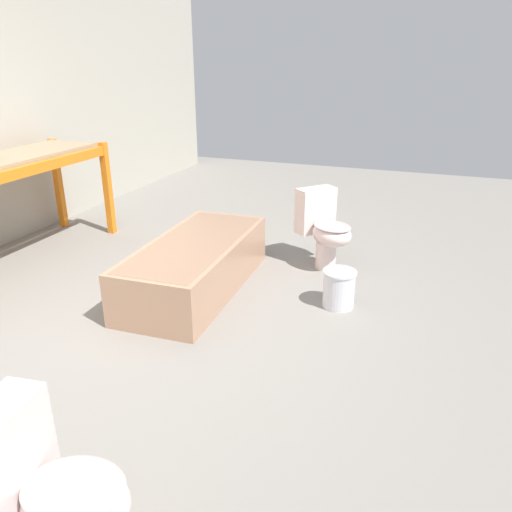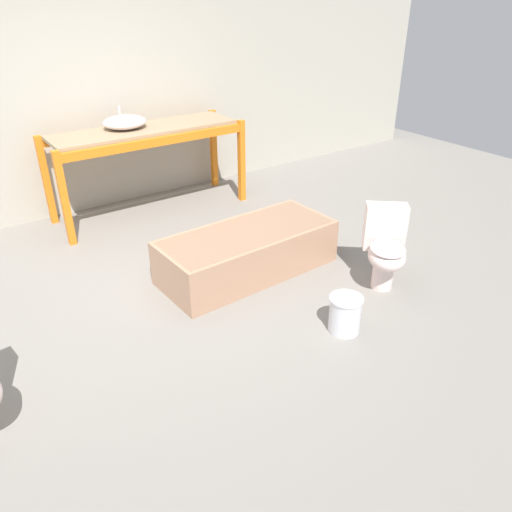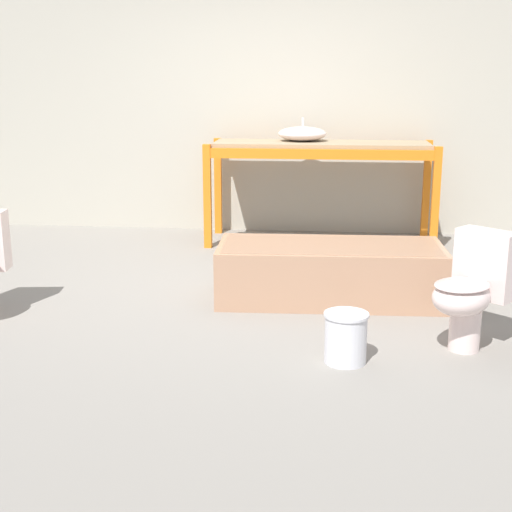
% 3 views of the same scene
% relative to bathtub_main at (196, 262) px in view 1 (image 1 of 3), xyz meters
% --- Properties ---
extents(ground_plane, '(12.00, 12.00, 0.00)m').
position_rel_bathtub_main_xyz_m(ground_plane, '(-0.70, 0.21, -0.24)').
color(ground_plane, gray).
extents(bathtub_main, '(1.66, 0.76, 0.42)m').
position_rel_bathtub_main_xyz_m(bathtub_main, '(0.00, 0.00, 0.00)').
color(bathtub_main, tan).
rests_on(bathtub_main, ground_plane).
extents(toilet_near, '(0.40, 0.58, 0.71)m').
position_rel_bathtub_main_xyz_m(toilet_near, '(-2.40, -0.63, 0.14)').
color(toilet_near, silver).
rests_on(toilet_near, ground_plane).
extents(toilet_far, '(0.61, 0.63, 0.71)m').
position_rel_bathtub_main_xyz_m(toilet_far, '(0.84, -0.88, 0.14)').
color(toilet_far, silver).
rests_on(toilet_far, ground_plane).
extents(bucket_white, '(0.26, 0.26, 0.30)m').
position_rel_bathtub_main_xyz_m(bucket_white, '(0.10, -1.18, -0.08)').
color(bucket_white, silver).
rests_on(bucket_white, ground_plane).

